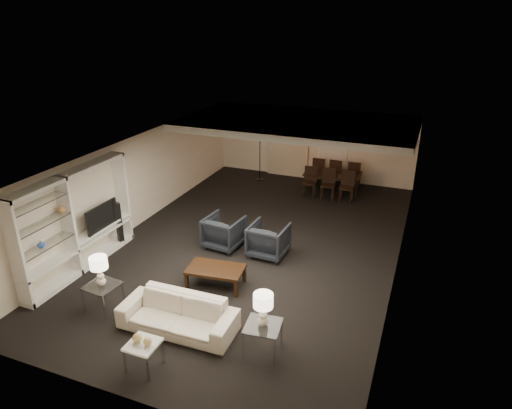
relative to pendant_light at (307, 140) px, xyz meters
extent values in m
plane|color=black|center=(-0.30, -3.50, -1.92)|extent=(11.00, 11.00, 0.00)
cube|color=silver|center=(-0.30, -3.50, 0.58)|extent=(7.00, 11.00, 0.02)
cube|color=beige|center=(-0.30, 2.00, -0.67)|extent=(7.00, 0.02, 2.50)
cube|color=beige|center=(-0.30, -9.00, -0.67)|extent=(7.00, 0.02, 2.50)
cube|color=beige|center=(-3.80, -3.50, -0.67)|extent=(0.02, 11.00, 2.50)
cube|color=beige|center=(3.20, -3.50, -0.67)|extent=(0.02, 11.00, 2.50)
cube|color=silver|center=(-0.30, 0.00, 0.48)|extent=(7.00, 4.00, 0.20)
cube|color=beige|center=(-1.20, 1.92, -0.72)|extent=(1.50, 0.12, 2.40)
cube|color=silver|center=(0.40, 1.97, -0.87)|extent=(0.90, 0.05, 2.10)
cube|color=#142D38|center=(1.80, 1.96, -0.37)|extent=(0.95, 0.04, 0.65)
cylinder|color=#D8591E|center=(0.00, 0.00, 0.00)|extent=(0.52, 0.52, 0.24)
imported|color=beige|center=(-0.40, -7.23, -1.60)|extent=(2.22, 0.90, 0.64)
imported|color=black|center=(-1.00, -3.93, -1.51)|extent=(0.97, 0.99, 0.82)
imported|color=black|center=(0.20, -3.93, -1.51)|extent=(0.92, 0.95, 0.82)
sphere|color=#D2BD6F|center=(-0.50, -8.33, -1.33)|extent=(0.16, 0.16, 0.16)
sphere|color=#EBC77C|center=(-0.30, -8.33, -1.34)|extent=(0.14, 0.14, 0.14)
imported|color=black|center=(-3.58, -5.42, -0.87)|extent=(1.05, 0.14, 0.60)
imported|color=#2956B4|center=(-3.61, -7.15, -0.78)|extent=(0.16, 0.16, 0.16)
imported|color=#D28446|center=(-3.61, -6.45, -0.28)|extent=(0.16, 0.16, 0.17)
cube|color=black|center=(-3.50, -4.83, -1.34)|extent=(0.17, 0.17, 1.16)
imported|color=black|center=(0.69, 0.85, -1.60)|extent=(1.90, 1.14, 0.65)
camera|label=1|loc=(3.53, -13.24, 3.61)|focal=32.00mm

